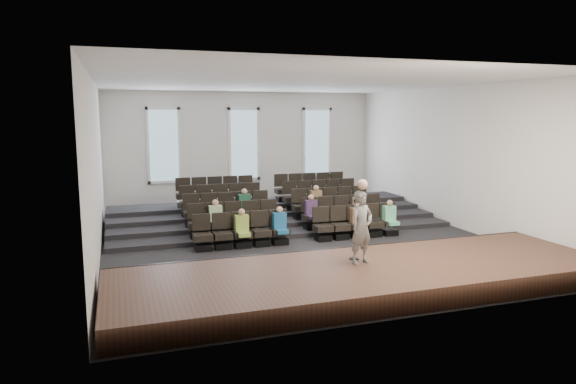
# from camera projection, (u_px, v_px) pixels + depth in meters

# --- Properties ---
(ground) EXTENTS (14.00, 14.00, 0.00)m
(ground) POSITION_uv_depth(u_px,v_px,m) (295.00, 238.00, 16.76)
(ground) COLOR black
(ground) RESTS_ON ground
(ceiling) EXTENTS (12.00, 14.00, 0.02)m
(ceiling) POSITION_uv_depth(u_px,v_px,m) (296.00, 82.00, 16.02)
(ceiling) COLOR white
(ceiling) RESTS_ON ground
(wall_back) EXTENTS (12.00, 0.04, 5.00)m
(wall_back) POSITION_uv_depth(u_px,v_px,m) (244.00, 148.00, 22.97)
(wall_back) COLOR silver
(wall_back) RESTS_ON ground
(wall_front) EXTENTS (12.00, 0.04, 5.00)m
(wall_front) POSITION_uv_depth(u_px,v_px,m) (417.00, 193.00, 9.81)
(wall_front) COLOR silver
(wall_front) RESTS_ON ground
(wall_left) EXTENTS (0.04, 14.00, 5.00)m
(wall_left) POSITION_uv_depth(u_px,v_px,m) (95.00, 168.00, 14.50)
(wall_left) COLOR silver
(wall_left) RESTS_ON ground
(wall_right) EXTENTS (0.04, 14.00, 5.00)m
(wall_right) POSITION_uv_depth(u_px,v_px,m) (455.00, 157.00, 18.28)
(wall_right) COLOR silver
(wall_right) RESTS_ON ground
(stage) EXTENTS (11.80, 3.60, 0.50)m
(stage) POSITION_uv_depth(u_px,v_px,m) (368.00, 277.00, 11.95)
(stage) COLOR #462C1E
(stage) RESTS_ON ground
(stage_lip) EXTENTS (11.80, 0.06, 0.52)m
(stage_lip) POSITION_uv_depth(u_px,v_px,m) (337.00, 257.00, 13.61)
(stage_lip) COLOR black
(stage_lip) RESTS_ON ground
(risers) EXTENTS (11.80, 4.80, 0.60)m
(risers) POSITION_uv_depth(u_px,v_px,m) (268.00, 214.00, 19.71)
(risers) COLOR black
(risers) RESTS_ON ground
(seating_rows) EXTENTS (6.80, 4.70, 1.67)m
(seating_rows) POSITION_uv_depth(u_px,v_px,m) (281.00, 209.00, 18.11)
(seating_rows) COLOR black
(seating_rows) RESTS_ON ground
(windows) EXTENTS (8.44, 0.10, 3.24)m
(windows) POSITION_uv_depth(u_px,v_px,m) (244.00, 144.00, 22.88)
(windows) COLOR white
(windows) RESTS_ON wall_back
(audience) EXTENTS (6.05, 2.64, 1.10)m
(audience) POSITION_uv_depth(u_px,v_px,m) (303.00, 212.00, 16.96)
(audience) COLOR #97BB4A
(audience) RESTS_ON seating_rows
(speaker) EXTENTS (0.73, 0.59, 1.74)m
(speaker) POSITION_uv_depth(u_px,v_px,m) (361.00, 227.00, 12.06)
(speaker) COLOR slate
(speaker) RESTS_ON stage
(mic_stand) EXTENTS (0.25, 0.25, 1.49)m
(mic_stand) POSITION_uv_depth(u_px,v_px,m) (354.00, 241.00, 12.46)
(mic_stand) COLOR black
(mic_stand) RESTS_ON stage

